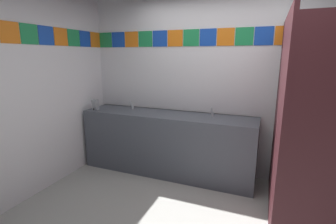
{
  "coord_description": "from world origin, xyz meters",
  "views": [
    {
      "loc": [
        0.58,
        -2.07,
        1.72
      ],
      "look_at": [
        -0.59,
        0.84,
        1.0
      ],
      "focal_mm": 26.58,
      "sensor_mm": 36.0,
      "label": 1
    }
  ],
  "objects": [
    {
      "name": "wall_side",
      "position": [
        -2.09,
        0.0,
        1.36
      ],
      "size": [
        0.09,
        2.88,
        2.71
      ],
      "color": "silver",
      "rests_on": "ground_plane"
    },
    {
      "name": "faucet_left",
      "position": [
        -1.37,
        1.24,
        0.95
      ],
      "size": [
        0.04,
        0.1,
        0.14
      ],
      "color": "silver",
      "rests_on": "vanity_counter"
    },
    {
      "name": "wall_back",
      "position": [
        -0.0,
        1.48,
        1.36
      ],
      "size": [
        4.09,
        0.09,
        2.71
      ],
      "color": "silver",
      "rests_on": "ground_plane"
    },
    {
      "name": "soap_dispenser",
      "position": [
        -1.86,
        0.99,
        0.98
      ],
      "size": [
        0.09,
        0.09,
        0.16
      ],
      "color": "gray",
      "rests_on": "vanity_counter"
    },
    {
      "name": "stall_divider",
      "position": [
        0.88,
        0.44,
        1.06
      ],
      "size": [
        0.92,
        1.49,
        2.12
      ],
      "color": "#471E23",
      "rests_on": "ground_plane"
    },
    {
      "name": "toilet",
      "position": [
        1.21,
        1.06,
        0.3
      ],
      "size": [
        0.39,
        0.49,
        0.74
      ],
      "color": "white",
      "rests_on": "ground_plane"
    },
    {
      "name": "faucet_right",
      "position": [
        -0.1,
        1.24,
        0.95
      ],
      "size": [
        0.04,
        0.1,
        0.14
      ],
      "color": "silver",
      "rests_on": "vanity_counter"
    },
    {
      "name": "vanity_counter",
      "position": [
        -0.73,
        1.15,
        0.46
      ],
      "size": [
        2.53,
        0.58,
        0.9
      ],
      "color": "#4C515B",
      "rests_on": "ground_plane"
    }
  ]
}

